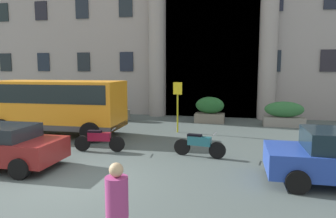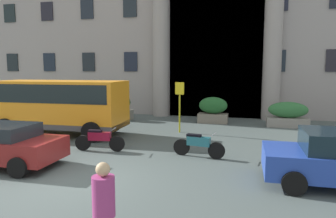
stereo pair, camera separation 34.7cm
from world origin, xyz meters
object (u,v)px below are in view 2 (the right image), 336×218
bus_stop_sign (180,102)px  hedge_planter_east (119,107)px  motorcycle_near_kerb (198,145)px  orange_minibus (60,103)px  hedge_planter_far_east (213,110)px  motorcycle_far_end (99,139)px  hedge_planter_west (41,108)px  hedge_planter_entrance_right (288,115)px  pedestrian_woman_with_bag (104,215)px  white_taxi_kerbside (0,144)px

bus_stop_sign → hedge_planter_east: bus_stop_sign is taller
bus_stop_sign → motorcycle_near_kerb: (1.56, -4.17, -1.10)m
hedge_planter_east → orange_minibus: bearing=-100.7°
hedge_planter_far_east → motorcycle_far_end: 8.36m
motorcycle_far_end → hedge_planter_west: bearing=129.9°
hedge_planter_far_east → motorcycle_near_kerb: size_ratio=0.90×
hedge_planter_far_east → hedge_planter_entrance_right: (4.10, -0.34, -0.07)m
motorcycle_near_kerb → pedestrian_woman_with_bag: bearing=-84.4°
bus_stop_sign → motorcycle_near_kerb: size_ratio=1.31×
hedge_planter_far_east → motorcycle_far_end: bearing=-115.3°
hedge_planter_west → hedge_planter_entrance_right: hedge_planter_entrance_right is taller
hedge_planter_entrance_right → white_taxi_kerbside: bearing=-135.6°
orange_minibus → hedge_planter_west: bearing=132.8°
hedge_planter_west → hedge_planter_far_east: bearing=2.7°
pedestrian_woman_with_bag → hedge_planter_east: bearing=-62.9°
motorcycle_far_end → motorcycle_near_kerb: size_ratio=1.02×
hedge_planter_far_east → motorcycle_far_end: (-3.57, -7.55, -0.28)m
orange_minibus → hedge_planter_east: orange_minibus is taller
orange_minibus → bus_stop_sign: (5.39, 1.95, -0.01)m
bus_stop_sign → hedge_planter_far_east: bus_stop_sign is taller
orange_minibus → motorcycle_near_kerb: (6.94, -2.22, -1.11)m
hedge_planter_east → hedge_planter_entrance_right: (9.87, 0.02, -0.11)m
hedge_planter_entrance_right → motorcycle_near_kerb: 8.09m
white_taxi_kerbside → pedestrian_woman_with_bag: (5.63, -4.06, 0.15)m
hedge_planter_east → hedge_planter_entrance_right: hedge_planter_east is taller
hedge_planter_far_east → pedestrian_woman_with_bag: size_ratio=1.00×
pedestrian_woman_with_bag → motorcycle_far_end: bearing=-57.7°
motorcycle_near_kerb → pedestrian_woman_with_bag: size_ratio=1.11×
bus_stop_sign → hedge_planter_west: size_ratio=1.51×
hedge_planter_east → hedge_planter_entrance_right: bearing=0.1°
motorcycle_near_kerb → pedestrian_woman_with_bag: pedestrian_woman_with_bag is taller
hedge_planter_west → motorcycle_near_kerb: bearing=-31.0°
hedge_planter_east → hedge_planter_far_east: 5.78m
orange_minibus → motorcycle_far_end: size_ratio=3.18×
orange_minibus → hedge_planter_east: size_ratio=3.84×
pedestrian_woman_with_bag → hedge_planter_west: bearing=-45.8°
hedge_planter_west → pedestrian_woman_with_bag: bearing=-50.8°
bus_stop_sign → hedge_planter_west: bus_stop_sign is taller
hedge_planter_west → pedestrian_woman_with_bag: pedestrian_woman_with_bag is taller
bus_stop_sign → motorcycle_far_end: bus_stop_sign is taller
hedge_planter_west → white_taxi_kerbside: 10.96m
orange_minibus → motorcycle_near_kerb: 7.37m
hedge_planter_entrance_right → motorcycle_near_kerb: size_ratio=1.14×
orange_minibus → hedge_planter_east: bearing=77.9°
hedge_planter_east → hedge_planter_far_east: hedge_planter_east is taller
hedge_planter_entrance_right → motorcycle_near_kerb: bearing=-118.4°
white_taxi_kerbside → orange_minibus: bearing=99.7°
motorcycle_far_end → motorcycle_near_kerb: 3.83m
bus_stop_sign → white_taxi_kerbside: bus_stop_sign is taller
bus_stop_sign → hedge_planter_entrance_right: (5.41, 2.94, -0.89)m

